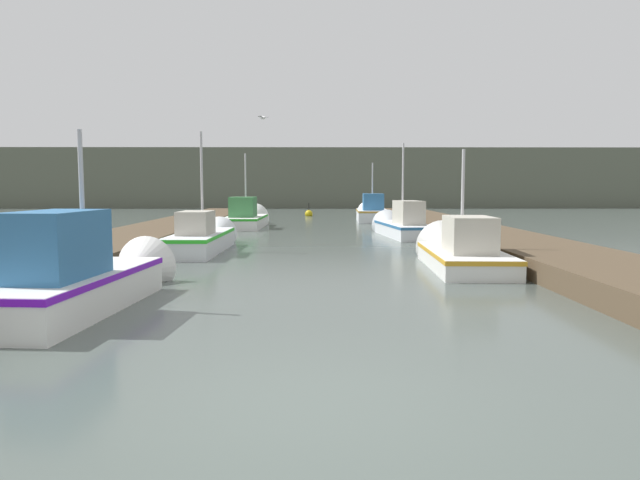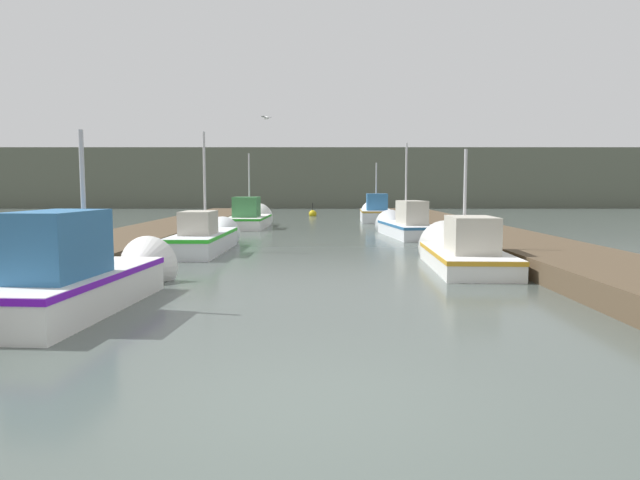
{
  "view_description": "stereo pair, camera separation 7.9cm",
  "coord_description": "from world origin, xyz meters",
  "views": [
    {
      "loc": [
        0.04,
        -5.16,
        2.07
      ],
      "look_at": [
        0.16,
        8.1,
        0.82
      ],
      "focal_mm": 32.0,
      "sensor_mm": 36.0,
      "label": 1
    },
    {
      "loc": [
        0.12,
        -5.16,
        2.07
      ],
      "look_at": [
        0.16,
        8.1,
        0.82
      ],
      "focal_mm": 32.0,
      "sensor_mm": 36.0,
      "label": 2
    }
  ],
  "objects": [
    {
      "name": "fishing_boat_3",
      "position": [
        3.67,
        18.7,
        0.44
      ],
      "size": [
        2.04,
        5.73,
        4.28
      ],
      "rotation": [
        0.0,
        0.0,
        0.1
      ],
      "color": "silver",
      "rests_on": "ground_plane"
    },
    {
      "name": "fishing_boat_1",
      "position": [
        3.8,
        9.59,
        0.38
      ],
      "size": [
        1.93,
        5.21,
        3.57
      ],
      "rotation": [
        0.0,
        0.0,
        -0.04
      ],
      "color": "silver",
      "rests_on": "ground_plane"
    },
    {
      "name": "fishing_boat_5",
      "position": [
        3.45,
        28.91,
        0.51
      ],
      "size": [
        1.94,
        4.9,
        3.94
      ],
      "rotation": [
        0.0,
        0.0,
        -0.04
      ],
      "color": "silver",
      "rests_on": "ground_plane"
    },
    {
      "name": "channel_buoy",
      "position": [
        -0.39,
        34.57,
        0.15
      ],
      "size": [
        0.54,
        0.54,
        1.04
      ],
      "color": "gold",
      "rests_on": "ground_plane"
    },
    {
      "name": "dock_left",
      "position": [
        -6.16,
        16.0,
        0.25
      ],
      "size": [
        2.86,
        40.0,
        0.49
      ],
      "color": "#4C3D2B",
      "rests_on": "ground_plane"
    },
    {
      "name": "mooring_piling_0",
      "position": [
        -4.89,
        30.69,
        0.69
      ],
      "size": [
        0.26,
        0.26,
        1.37
      ],
      "color": "#473523",
      "rests_on": "ground_plane"
    },
    {
      "name": "mooring_piling_2",
      "position": [
        -4.78,
        29.35,
        0.65
      ],
      "size": [
        0.35,
        0.35,
        1.29
      ],
      "color": "#473523",
      "rests_on": "ground_plane"
    },
    {
      "name": "fishing_boat_2",
      "position": [
        -3.56,
        13.23,
        0.42
      ],
      "size": [
        1.47,
        5.76,
        4.13
      ],
      "rotation": [
        0.0,
        0.0,
        -0.02
      ],
      "color": "silver",
      "rests_on": "ground_plane"
    },
    {
      "name": "distant_shore_ridge",
      "position": [
        0.0,
        56.64,
        2.86
      ],
      "size": [
        120.0,
        16.0,
        5.71
      ],
      "color": "#565B4C",
      "rests_on": "ground_plane"
    },
    {
      "name": "fishing_boat_4",
      "position": [
        -3.46,
        24.17,
        0.44
      ],
      "size": [
        1.91,
        6.05,
        4.28
      ],
      "rotation": [
        0.0,
        0.0,
        -0.02
      ],
      "color": "silver",
      "rests_on": "ground_plane"
    },
    {
      "name": "seagull_lead",
      "position": [
        -2.02,
        17.76,
        4.78
      ],
      "size": [
        0.41,
        0.52,
        0.12
      ],
      "rotation": [
        0.0,
        0.0,
        4.12
      ],
      "color": "white"
    },
    {
      "name": "dock_right",
      "position": [
        6.16,
        16.0,
        0.25
      ],
      "size": [
        2.86,
        40.0,
        0.49
      ],
      "color": "#4C3D2B",
      "rests_on": "ground_plane"
    },
    {
      "name": "fishing_boat_0",
      "position": [
        -3.87,
        4.62,
        0.54
      ],
      "size": [
        1.77,
        5.4,
        3.35
      ],
      "rotation": [
        0.0,
        0.0,
        -0.08
      ],
      "color": "silver",
      "rests_on": "ground_plane"
    },
    {
      "name": "mooring_piling_1",
      "position": [
        -4.85,
        17.46,
        0.55
      ],
      "size": [
        0.32,
        0.32,
        1.09
      ],
      "color": "#473523",
      "rests_on": "ground_plane"
    },
    {
      "name": "ground_plane",
      "position": [
        0.0,
        0.0,
        0.0
      ],
      "size": [
        200.0,
        200.0,
        0.0
      ],
      "color": "#47514C"
    }
  ]
}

